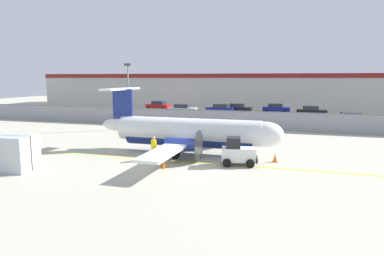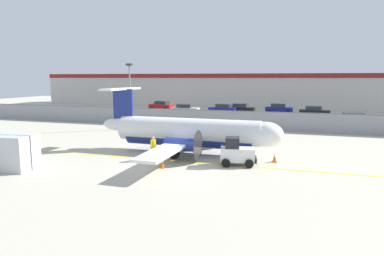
# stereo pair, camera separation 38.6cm
# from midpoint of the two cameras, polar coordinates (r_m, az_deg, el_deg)

# --- Properties ---
(ground_plane) EXTENTS (140.00, 140.00, 0.01)m
(ground_plane) POSITION_cam_midpoint_polar(r_m,az_deg,el_deg) (23.84, -1.79, -5.55)
(ground_plane) COLOR #B2AD99
(perimeter_fence) EXTENTS (98.00, 0.10, 2.10)m
(perimeter_fence) POSITION_cam_midpoint_polar(r_m,az_deg,el_deg) (38.87, 6.03, 1.51)
(perimeter_fence) COLOR gray
(perimeter_fence) RESTS_ON ground
(parking_lot_strip) EXTENTS (98.00, 17.00, 0.12)m
(parking_lot_strip) POSITION_cam_midpoint_polar(r_m,az_deg,el_deg) (50.24, 8.64, 1.81)
(parking_lot_strip) COLOR #38383A
(parking_lot_strip) RESTS_ON ground
(background_building) EXTENTS (91.00, 8.10, 6.50)m
(background_building) POSITION_cam_midpoint_polar(r_m,az_deg,el_deg) (68.29, 11.14, 6.16)
(background_building) COLOR beige
(background_building) RESTS_ON ground
(commuter_airplane) EXTENTS (14.47, 16.01, 4.92)m
(commuter_airplane) POSITION_cam_midpoint_polar(r_m,az_deg,el_deg) (26.04, 0.30, -0.76)
(commuter_airplane) COLOR white
(commuter_airplane) RESTS_ON ground
(baggage_tug) EXTENTS (2.48, 1.71, 1.88)m
(baggage_tug) POSITION_cam_midpoint_polar(r_m,az_deg,el_deg) (22.77, 7.96, -4.10)
(baggage_tug) COLOR silver
(baggage_tug) RESTS_ON ground
(ground_crew_worker) EXTENTS (0.42, 0.55, 1.70)m
(ground_crew_worker) POSITION_cam_midpoint_polar(r_m,az_deg,el_deg) (24.08, -6.03, -3.14)
(ground_crew_worker) COLOR #191E4C
(ground_crew_worker) RESTS_ON ground
(cargo_container) EXTENTS (2.59, 2.24, 2.20)m
(cargo_container) POSITION_cam_midpoint_polar(r_m,az_deg,el_deg) (24.18, -27.13, -3.63)
(cargo_container) COLOR #B7BCC1
(cargo_container) RESTS_ON ground
(traffic_cone_near_left) EXTENTS (0.36, 0.36, 0.64)m
(traffic_cone_near_left) POSITION_cam_midpoint_polar(r_m,az_deg,el_deg) (22.12, -4.49, -5.85)
(traffic_cone_near_left) COLOR orange
(traffic_cone_near_left) RESTS_ON ground
(traffic_cone_near_right) EXTENTS (0.36, 0.36, 0.64)m
(traffic_cone_near_right) POSITION_cam_midpoint_polar(r_m,az_deg,el_deg) (24.21, 14.06, -4.83)
(traffic_cone_near_right) COLOR orange
(traffic_cone_near_right) RESTS_ON ground
(parked_car_0) EXTENTS (4.38, 2.42, 1.58)m
(parked_car_0) POSITION_cam_midpoint_polar(r_m,az_deg,el_deg) (60.25, -4.95, 3.75)
(parked_car_0) COLOR red
(parked_car_0) RESTS_ON parking_lot_strip
(parked_car_1) EXTENTS (4.23, 2.05, 1.58)m
(parked_car_1) POSITION_cam_midpoint_polar(r_m,az_deg,el_deg) (52.96, -0.91, 3.15)
(parked_car_1) COLOR silver
(parked_car_1) RESTS_ON parking_lot_strip
(parked_car_2) EXTENTS (4.26, 2.13, 1.58)m
(parked_car_2) POSITION_cam_midpoint_polar(r_m,az_deg,el_deg) (53.71, 5.33, 3.18)
(parked_car_2) COLOR navy
(parked_car_2) RESTS_ON parking_lot_strip
(parked_car_3) EXTENTS (4.26, 2.13, 1.58)m
(parked_car_3) POSITION_cam_midpoint_polar(r_m,az_deg,el_deg) (54.84, 8.37, 3.24)
(parked_car_3) COLOR black
(parked_car_3) RESTS_ON parking_lot_strip
(parked_car_4) EXTENTS (4.22, 2.05, 1.58)m
(parked_car_4) POSITION_cam_midpoint_polar(r_m,az_deg,el_deg) (55.98, 14.48, 3.17)
(parked_car_4) COLOR navy
(parked_car_4) RESTS_ON parking_lot_strip
(parked_car_5) EXTENTS (4.26, 2.12, 1.58)m
(parked_car_5) POSITION_cam_midpoint_polar(r_m,az_deg,el_deg) (52.60, 19.90, 2.61)
(parked_car_5) COLOR black
(parked_car_5) RESTS_ON parking_lot_strip
(parked_car_6) EXTENTS (4.23, 2.06, 1.58)m
(parked_car_6) POSITION_cam_midpoint_polar(r_m,az_deg,el_deg) (44.05, 25.37, 1.26)
(parked_car_6) COLOR gray
(parked_car_6) RESTS_ON parking_lot_strip
(apron_light_pole) EXTENTS (0.70, 0.30, 7.27)m
(apron_light_pole) POSITION_cam_midpoint_polar(r_m,az_deg,el_deg) (38.47, -10.02, 6.12)
(apron_light_pole) COLOR slate
(apron_light_pole) RESTS_ON ground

